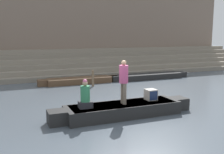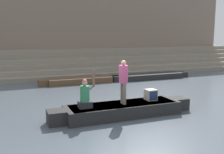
% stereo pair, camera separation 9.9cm
% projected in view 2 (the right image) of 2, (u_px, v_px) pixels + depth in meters
% --- Properties ---
extents(ground_plane, '(120.00, 120.00, 0.00)m').
position_uv_depth(ground_plane, '(114.00, 113.00, 11.00)').
color(ground_plane, '#4C5660').
extents(ghat_steps, '(36.00, 4.43, 2.02)m').
position_uv_depth(ghat_steps, '(61.00, 66.00, 21.26)').
color(ghat_steps, gray).
rests_on(ghat_steps, ground).
extents(back_wall, '(34.20, 1.28, 7.24)m').
position_uv_depth(back_wall, '(56.00, 31.00, 22.82)').
color(back_wall, '#7F6B5B').
rests_on(back_wall, ground).
extents(rowboat_main, '(5.99, 1.43, 0.51)m').
position_uv_depth(rowboat_main, '(123.00, 109.00, 10.53)').
color(rowboat_main, black).
rests_on(rowboat_main, ground).
extents(person_standing, '(0.35, 0.35, 1.75)m').
position_uv_depth(person_standing, '(123.00, 79.00, 10.31)').
color(person_standing, '#756656').
rests_on(person_standing, rowboat_main).
extents(person_rowing, '(0.50, 0.39, 1.10)m').
position_uv_depth(person_rowing, '(85.00, 96.00, 9.82)').
color(person_rowing, '#28282D').
rests_on(person_rowing, rowboat_main).
extents(tv_set, '(0.44, 0.46, 0.45)m').
position_uv_depth(tv_set, '(151.00, 95.00, 11.04)').
color(tv_set, '#9E998E').
rests_on(tv_set, rowboat_main).
extents(moored_boat_shore, '(6.19, 1.14, 0.39)m').
position_uv_depth(moored_boat_shore, '(151.00, 76.00, 19.42)').
color(moored_boat_shore, black).
rests_on(moored_boat_shore, ground).
extents(moored_boat_distant, '(5.48, 1.14, 0.39)m').
position_uv_depth(moored_boat_distant, '(80.00, 80.00, 17.64)').
color(moored_boat_distant, brown).
rests_on(moored_boat_distant, ground).
extents(mooring_post, '(0.15, 0.15, 1.02)m').
position_uv_depth(mooring_post, '(94.00, 78.00, 16.56)').
color(mooring_post, brown).
rests_on(mooring_post, ground).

